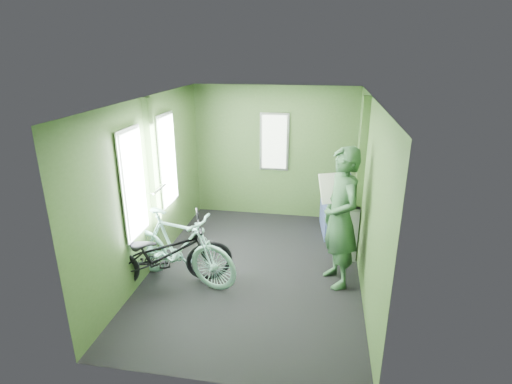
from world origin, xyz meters
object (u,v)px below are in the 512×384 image
passenger (341,218)px  bench_seat (338,216)px  bicycle_mint (181,281)px  waste_box (349,231)px  bicycle_black (165,286)px

passenger → bench_seat: 1.69m
passenger → bench_seat: passenger is taller
bicycle_mint → passenger: 2.21m
passenger → bench_seat: size_ratio=2.00×
bicycle_mint → waste_box: (2.17, 1.06, 0.40)m
bicycle_black → waste_box: bearing=-85.2°
bicycle_mint → bicycle_black: bearing=150.2°
bicycle_black → passenger: 2.38m
bicycle_mint → waste_box: bearing=-48.8°
bicycle_mint → bench_seat: size_ratio=1.83×
bicycle_mint → bench_seat: 2.80m
bench_seat → bicycle_black: bearing=-143.3°
passenger → waste_box: passenger is taller
bicycle_mint → waste_box: size_ratio=2.04×
bicycle_black → bench_seat: bench_seat is taller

